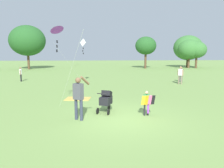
% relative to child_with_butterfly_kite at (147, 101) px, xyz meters
% --- Properties ---
extents(ground_plane, '(120.00, 120.00, 0.00)m').
position_rel_child_with_butterfly_kite_xyz_m(ground_plane, '(-1.16, -0.41, -0.65)').
color(ground_plane, '#75994C').
extents(treeline_distant, '(31.96, 6.82, 6.83)m').
position_rel_child_with_butterfly_kite_xyz_m(treeline_distant, '(2.64, 26.97, 3.15)').
color(treeline_distant, brown).
rests_on(treeline_distant, ground).
extents(child_with_butterfly_kite, '(0.62, 0.39, 1.09)m').
position_rel_child_with_butterfly_kite_xyz_m(child_with_butterfly_kite, '(0.00, 0.00, 0.00)').
color(child_with_butterfly_kite, '#232328').
rests_on(child_with_butterfly_kite, ground).
extents(person_adult_flyer, '(0.71, 0.49, 1.84)m').
position_rel_child_with_butterfly_kite_xyz_m(person_adult_flyer, '(-2.92, -0.41, 0.41)').
color(person_adult_flyer, '#33384C').
rests_on(person_adult_flyer, ground).
extents(stroller, '(0.79, 1.11, 1.03)m').
position_rel_child_with_butterfly_kite_xyz_m(stroller, '(-1.75, 0.67, -0.04)').
color(stroller, black).
rests_on(stroller, ground).
extents(kite_adult_black, '(1.85, 2.59, 4.04)m').
position_rel_child_with_butterfly_kite_xyz_m(kite_adult_black, '(-4.06, 1.86, 3.15)').
color(kite_adult_black, purple).
rests_on(kite_adult_black, ground).
extents(kite_orange_delta, '(2.17, 3.62, 3.90)m').
position_rel_child_with_butterfly_kite_xyz_m(kite_orange_delta, '(-3.37, 9.98, 2.69)').
color(kite_orange_delta, white).
rests_on(kite_orange_delta, ground).
extents(person_red_shirt, '(0.30, 0.41, 1.39)m').
position_rel_child_with_butterfly_kite_xyz_m(person_red_shirt, '(5.57, 10.11, 0.17)').
color(person_red_shirt, '#4C4C51').
rests_on(person_red_shirt, ground).
extents(person_sitting_far, '(0.41, 0.36, 1.53)m').
position_rel_child_with_butterfly_kite_xyz_m(person_sitting_far, '(5.02, 8.94, 0.25)').
color(person_sitting_far, '#7F705B').
rests_on(person_sitting_far, ground).
extents(person_couple_left, '(0.21, 0.43, 1.36)m').
position_rel_child_with_butterfly_kite_xyz_m(person_couple_left, '(-9.24, 11.78, 0.15)').
color(person_couple_left, '#232328').
rests_on(person_couple_left, ground).
extents(picnic_blanket, '(1.58, 1.28, 0.02)m').
position_rel_child_with_butterfly_kite_xyz_m(picnic_blanket, '(-3.29, 3.66, -0.64)').
color(picnic_blanket, gold).
rests_on(picnic_blanket, ground).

